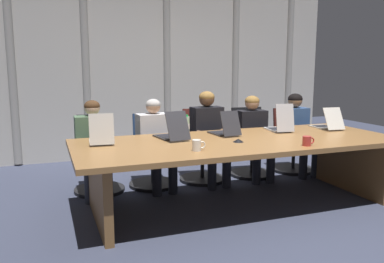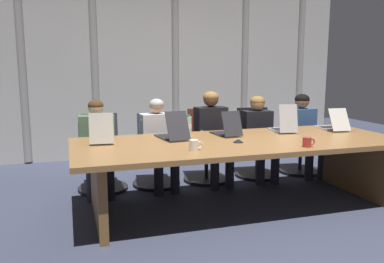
{
  "view_description": "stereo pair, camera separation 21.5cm",
  "coord_description": "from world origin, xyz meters",
  "px_view_note": "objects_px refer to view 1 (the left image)",
  "views": [
    {
      "loc": [
        -1.93,
        -3.72,
        1.5
      ],
      "look_at": [
        -0.5,
        0.11,
        0.82
      ],
      "focal_mm": 37.3,
      "sensor_mm": 36.0,
      "label": 1
    },
    {
      "loc": [
        -1.73,
        -3.79,
        1.5
      ],
      "look_at": [
        -0.5,
        0.11,
        0.82
      ],
      "focal_mm": 37.3,
      "sensor_mm": 36.0,
      "label": 2
    }
  ],
  "objects_px": {
    "laptop_right_end": "(326,124)",
    "person_right_end": "(298,129)",
    "person_left_mid": "(156,139)",
    "water_bottle_primary": "(186,125)",
    "office_chair_left_end": "(98,163)",
    "laptop_left_mid": "(171,133)",
    "office_chair_center": "(202,154)",
    "coffee_mug_near": "(307,141)",
    "office_chair_right_mid": "(251,150)",
    "person_left_end": "(94,143)",
    "office_chair_right_end": "(292,148)",
    "laptop_left_end": "(101,138)",
    "conference_mic_left_side": "(238,140)",
    "office_chair_left_mid": "(152,159)",
    "coffee_mug_far": "(197,145)",
    "person_center": "(209,132)",
    "person_right_mid": "(254,132)",
    "laptop_right_mid": "(280,126)",
    "laptop_center": "(224,130)"
  },
  "relations": [
    {
      "from": "office_chair_right_mid",
      "to": "conference_mic_left_side",
      "type": "height_order",
      "value": "office_chair_right_mid"
    },
    {
      "from": "office_chair_left_end",
      "to": "person_left_mid",
      "type": "height_order",
      "value": "person_left_mid"
    },
    {
      "from": "laptop_right_mid",
      "to": "coffee_mug_far",
      "type": "xyz_separation_m",
      "value": [
        -1.33,
        -0.7,
        -0.01
      ]
    },
    {
      "from": "person_right_end",
      "to": "conference_mic_left_side",
      "type": "xyz_separation_m",
      "value": [
        -1.44,
        -1.01,
        0.11
      ]
    },
    {
      "from": "person_left_end",
      "to": "coffee_mug_near",
      "type": "distance_m",
      "value": 2.36
    },
    {
      "from": "laptop_right_end",
      "to": "person_left_end",
      "type": "relative_size",
      "value": 0.42
    },
    {
      "from": "person_left_mid",
      "to": "water_bottle_primary",
      "type": "height_order",
      "value": "person_left_mid"
    },
    {
      "from": "person_left_mid",
      "to": "person_left_end",
      "type": "bearing_deg",
      "value": -94.37
    },
    {
      "from": "person_right_end",
      "to": "coffee_mug_near",
      "type": "distance_m",
      "value": 1.68
    },
    {
      "from": "office_chair_right_mid",
      "to": "laptop_left_mid",
      "type": "bearing_deg",
      "value": -54.98
    },
    {
      "from": "office_chair_right_mid",
      "to": "person_right_mid",
      "type": "distance_m",
      "value": 0.33
    },
    {
      "from": "laptop_right_mid",
      "to": "office_chair_center",
      "type": "bearing_deg",
      "value": 52.03
    },
    {
      "from": "office_chair_left_end",
      "to": "coffee_mug_far",
      "type": "height_order",
      "value": "office_chair_left_end"
    },
    {
      "from": "laptop_left_end",
      "to": "person_left_end",
      "type": "distance_m",
      "value": 0.63
    },
    {
      "from": "laptop_left_end",
      "to": "coffee_mug_far",
      "type": "height_order",
      "value": "laptop_left_end"
    },
    {
      "from": "laptop_left_mid",
      "to": "laptop_right_end",
      "type": "relative_size",
      "value": 1.09
    },
    {
      "from": "laptop_left_mid",
      "to": "office_chair_right_end",
      "type": "height_order",
      "value": "laptop_left_mid"
    },
    {
      "from": "laptop_left_end",
      "to": "office_chair_center",
      "type": "relative_size",
      "value": 0.43
    },
    {
      "from": "coffee_mug_near",
      "to": "laptop_right_end",
      "type": "bearing_deg",
      "value": 42.8
    },
    {
      "from": "laptop_right_mid",
      "to": "person_left_end",
      "type": "height_order",
      "value": "person_left_end"
    },
    {
      "from": "coffee_mug_near",
      "to": "conference_mic_left_side",
      "type": "xyz_separation_m",
      "value": [
        -0.55,
        0.41,
        -0.03
      ]
    },
    {
      "from": "laptop_right_mid",
      "to": "coffee_mug_near",
      "type": "relative_size",
      "value": 3.35
    },
    {
      "from": "laptop_left_end",
      "to": "office_chair_right_end",
      "type": "relative_size",
      "value": 0.45
    },
    {
      "from": "coffee_mug_near",
      "to": "office_chair_right_mid",
      "type": "bearing_deg",
      "value": 81.03
    },
    {
      "from": "office_chair_left_end",
      "to": "laptop_left_mid",
      "type": "bearing_deg",
      "value": 43.69
    },
    {
      "from": "laptop_left_end",
      "to": "person_center",
      "type": "distance_m",
      "value": 1.57
    },
    {
      "from": "office_chair_left_end",
      "to": "office_chair_left_mid",
      "type": "height_order",
      "value": "office_chair_left_end"
    },
    {
      "from": "laptop_left_end",
      "to": "office_chair_left_end",
      "type": "height_order",
      "value": "laptop_left_end"
    },
    {
      "from": "office_chair_center",
      "to": "water_bottle_primary",
      "type": "relative_size",
      "value": 4.19
    },
    {
      "from": "coffee_mug_near",
      "to": "conference_mic_left_side",
      "type": "relative_size",
      "value": 1.18
    },
    {
      "from": "laptop_right_end",
      "to": "water_bottle_primary",
      "type": "xyz_separation_m",
      "value": [
        -1.77,
        0.24,
        0.05
      ]
    },
    {
      "from": "office_chair_left_mid",
      "to": "water_bottle_primary",
      "type": "xyz_separation_m",
      "value": [
        0.28,
        -0.51,
        0.49
      ]
    },
    {
      "from": "laptop_right_end",
      "to": "coffee_mug_far",
      "type": "height_order",
      "value": "laptop_right_end"
    },
    {
      "from": "office_chair_right_mid",
      "to": "person_center",
      "type": "bearing_deg",
      "value": -71.18
    },
    {
      "from": "coffee_mug_far",
      "to": "conference_mic_left_side",
      "type": "relative_size",
      "value": 1.19
    },
    {
      "from": "laptop_center",
      "to": "office_chair_right_end",
      "type": "xyz_separation_m",
      "value": [
        1.43,
        0.73,
        -0.45
      ]
    },
    {
      "from": "person_center",
      "to": "person_right_mid",
      "type": "bearing_deg",
      "value": 86.86
    },
    {
      "from": "laptop_left_end",
      "to": "person_right_end",
      "type": "height_order",
      "value": "person_right_end"
    },
    {
      "from": "person_right_end",
      "to": "coffee_mug_far",
      "type": "bearing_deg",
      "value": -58.08
    },
    {
      "from": "laptop_left_mid",
      "to": "person_left_end",
      "type": "height_order",
      "value": "person_left_end"
    },
    {
      "from": "office_chair_right_mid",
      "to": "coffee_mug_near",
      "type": "distance_m",
      "value": 1.65
    },
    {
      "from": "laptop_left_mid",
      "to": "person_left_mid",
      "type": "height_order",
      "value": "person_left_mid"
    },
    {
      "from": "person_right_end",
      "to": "coffee_mug_far",
      "type": "height_order",
      "value": "person_right_end"
    },
    {
      "from": "person_right_end",
      "to": "coffee_mug_far",
      "type": "relative_size",
      "value": 8.56
    },
    {
      "from": "laptop_left_end",
      "to": "office_chair_left_end",
      "type": "relative_size",
      "value": 0.44
    },
    {
      "from": "laptop_right_end",
      "to": "person_right_end",
      "type": "distance_m",
      "value": 0.61
    },
    {
      "from": "office_chair_left_mid",
      "to": "person_right_end",
      "type": "relative_size",
      "value": 0.8
    },
    {
      "from": "laptop_left_end",
      "to": "office_chair_left_end",
      "type": "distance_m",
      "value": 0.89
    },
    {
      "from": "water_bottle_primary",
      "to": "office_chair_right_end",
      "type": "bearing_deg",
      "value": 15.87
    },
    {
      "from": "office_chair_right_end",
      "to": "person_right_end",
      "type": "distance_m",
      "value": 0.34
    }
  ]
}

